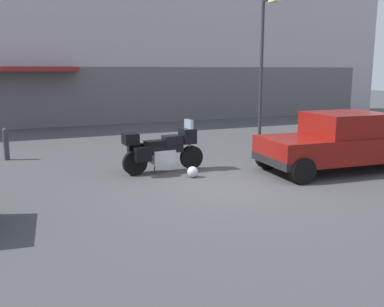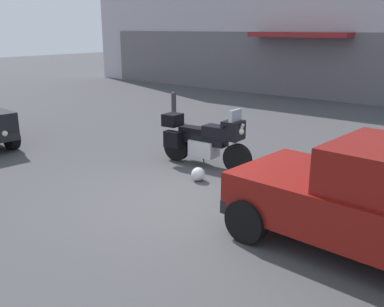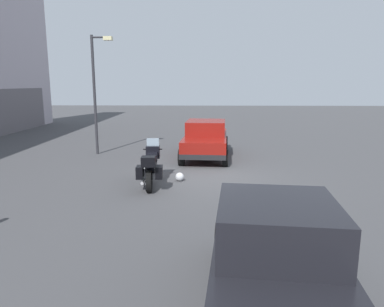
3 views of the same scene
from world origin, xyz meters
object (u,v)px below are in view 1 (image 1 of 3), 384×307
(motorcycle, at_px, (162,149))
(bollard_curbside, at_px, (6,143))
(helmet, at_px, (193,172))
(streetlamp_curbside, at_px, (264,57))
(car_sedan_far, at_px, (344,142))

(motorcycle, relative_size, bollard_curbside, 2.34)
(helmet, bearing_deg, streetlamp_curbside, 40.96)
(motorcycle, relative_size, car_sedan_far, 0.49)
(streetlamp_curbside, relative_size, bollard_curbside, 5.33)
(streetlamp_curbside, bearing_deg, motorcycle, -148.66)
(bollard_curbside, bearing_deg, car_sedan_far, -31.41)
(helmet, distance_m, streetlamp_curbside, 6.60)
(car_sedan_far, distance_m, streetlamp_curbside, 5.31)
(helmet, relative_size, streetlamp_curbside, 0.05)
(car_sedan_far, bearing_deg, helmet, 171.20)
(helmet, bearing_deg, bollard_curbside, 135.76)
(helmet, height_order, car_sedan_far, car_sedan_far)
(motorcycle, height_order, car_sedan_far, car_sedan_far)
(motorcycle, xyz_separation_m, car_sedan_far, (4.51, -1.74, 0.16))
(helmet, relative_size, bollard_curbside, 0.29)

